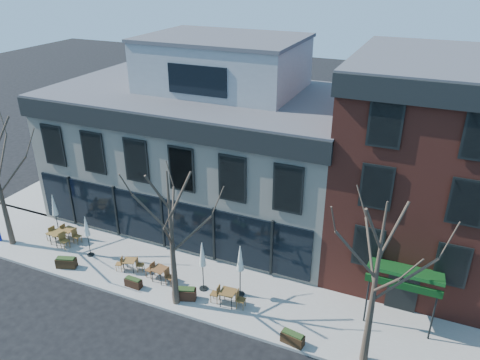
% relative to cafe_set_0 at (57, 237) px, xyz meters
% --- Properties ---
extents(ground, '(120.00, 120.00, 0.00)m').
position_rel_cafe_set_0_xyz_m(ground, '(5.95, 2.20, -0.65)').
color(ground, black).
rests_on(ground, ground).
extents(sidewalk_front, '(33.50, 4.70, 0.15)m').
position_rel_cafe_set_0_xyz_m(sidewalk_front, '(9.20, 0.05, -0.58)').
color(sidewalk_front, gray).
rests_on(sidewalk_front, ground).
extents(sidewalk_side, '(4.50, 12.00, 0.15)m').
position_rel_cafe_set_0_xyz_m(sidewalk_side, '(-5.30, 8.20, -0.58)').
color(sidewalk_side, gray).
rests_on(sidewalk_side, ground).
extents(corner_building, '(18.39, 10.39, 11.10)m').
position_rel_cafe_set_0_xyz_m(corner_building, '(6.03, 7.27, 4.07)').
color(corner_building, beige).
rests_on(corner_building, ground).
extents(red_brick_building, '(8.20, 11.78, 11.18)m').
position_rel_cafe_set_0_xyz_m(red_brick_building, '(18.95, 7.18, 4.98)').
color(red_brick_building, maroon).
rests_on(red_brick_building, ground).
extents(tree_mid, '(3.50, 3.55, 7.04)m').
position_rel_cafe_set_0_xyz_m(tree_mid, '(8.97, -1.70, 3.14)').
color(tree_mid, '#382B21').
rests_on(tree_mid, sidewalk_front).
extents(tree_right, '(3.72, 3.77, 7.48)m').
position_rel_cafe_set_0_xyz_m(tree_right, '(17.97, -1.70, 3.37)').
color(tree_right, '#382B21').
rests_on(tree_right, sidewalk_front).
extents(cafe_set_0, '(1.92, 0.90, 0.98)m').
position_rel_cafe_set_0_xyz_m(cafe_set_0, '(0.00, 0.00, 0.00)').
color(cafe_set_0, brown).
rests_on(cafe_set_0, sidewalk_front).
extents(cafe_set_1, '(1.77, 0.75, 0.92)m').
position_rel_cafe_set_0_xyz_m(cafe_set_1, '(0.31, 0.59, -0.03)').
color(cafe_set_1, brown).
rests_on(cafe_set_1, sidewalk_front).
extents(cafe_set_2, '(1.58, 0.87, 0.81)m').
position_rel_cafe_set_0_xyz_m(cafe_set_2, '(5.38, -0.45, -0.09)').
color(cafe_set_2, brown).
rests_on(cafe_set_2, sidewalk_front).
extents(cafe_set_3, '(1.79, 0.78, 0.93)m').
position_rel_cafe_set_0_xyz_m(cafe_set_3, '(7.33, -0.55, -0.03)').
color(cafe_set_3, brown).
rests_on(cafe_set_3, sidewalk_front).
extents(cafe_set_4, '(1.81, 0.76, 0.94)m').
position_rel_cafe_set_0_xyz_m(cafe_set_4, '(11.32, -0.83, -0.02)').
color(cafe_set_4, brown).
rests_on(cafe_set_4, sidewalk_front).
extents(umbrella_0, '(0.44, 0.44, 2.75)m').
position_rel_cafe_set_0_xyz_m(umbrella_0, '(-0.62, 0.74, 1.43)').
color(umbrella_0, black).
rests_on(umbrella_0, sidewalk_front).
extents(umbrella_1, '(0.40, 0.40, 2.49)m').
position_rel_cafe_set_0_xyz_m(umbrella_1, '(2.47, -0.15, 1.26)').
color(umbrella_1, black).
rests_on(umbrella_1, sidewalk_front).
extents(umbrella_3, '(0.44, 0.44, 2.77)m').
position_rel_cafe_set_0_xyz_m(umbrella_3, '(9.70, -0.26, 1.45)').
color(umbrella_3, black).
rests_on(umbrella_3, sidewalk_front).
extents(umbrella_4, '(0.46, 0.46, 2.86)m').
position_rel_cafe_set_0_xyz_m(umbrella_4, '(11.57, 0.08, 1.51)').
color(umbrella_4, black).
rests_on(umbrella_4, sidewalk_front).
extents(planter_0, '(1.15, 0.75, 0.60)m').
position_rel_cafe_set_0_xyz_m(planter_0, '(2.04, -1.57, -0.21)').
color(planter_0, black).
rests_on(planter_0, sidewalk_front).
extents(planter_1, '(0.91, 0.39, 0.51)m').
position_rel_cafe_set_0_xyz_m(planter_1, '(6.34, -1.51, -0.25)').
color(planter_1, black).
rests_on(planter_1, sidewalk_front).
extents(planter_2, '(1.21, 0.80, 0.63)m').
position_rel_cafe_set_0_xyz_m(planter_2, '(9.19, -1.30, -0.19)').
color(planter_2, '#311A10').
rests_on(planter_2, sidewalk_front).
extents(planter_3, '(1.07, 0.56, 0.57)m').
position_rel_cafe_set_0_xyz_m(planter_3, '(14.95, -2.00, -0.22)').
color(planter_3, '#322010').
rests_on(planter_3, sidewalk_front).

